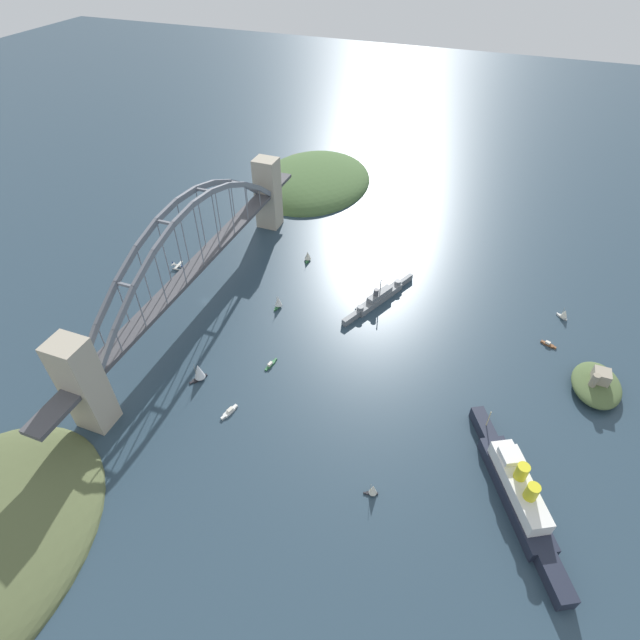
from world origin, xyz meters
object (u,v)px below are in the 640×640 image
object	(u,v)px
small_boat_1	(373,490)
small_boat_2	(229,412)
ocean_liner	(517,491)
seaplane_taxiing_near_bridge	(178,266)
small_boat_4	(308,256)
small_boat_5	(548,344)
naval_cruiser	(379,298)
small_boat_0	(564,314)
small_boat_3	(278,301)
fort_island_mid_harbor	(597,384)
small_boat_6	(199,371)
harbor_arch_bridge	(197,263)
small_boat_7	(271,364)

from	to	relation	value
small_boat_1	small_boat_2	size ratio (longest dim) A/B	0.71
ocean_liner	seaplane_taxiing_near_bridge	size ratio (longest dim) A/B	8.55
small_boat_4	small_boat_5	world-z (taller)	small_boat_4
seaplane_taxiing_near_bridge	small_boat_4	bearing A→B (deg)	117.35
naval_cruiser	seaplane_taxiing_near_bridge	world-z (taller)	naval_cruiser
small_boat_2	ocean_liner	bearing A→B (deg)	91.11
small_boat_1	small_boat_5	xyz separation A→B (m)	(-123.88, 68.85, -2.75)
seaplane_taxiing_near_bridge	small_boat_0	world-z (taller)	small_boat_0
small_boat_2	small_boat_5	world-z (taller)	small_boat_5
naval_cruiser	seaplane_taxiing_near_bridge	size ratio (longest dim) A/B	6.48
seaplane_taxiing_near_bridge	small_boat_3	world-z (taller)	small_boat_3
naval_cruiser	small_boat_1	bearing A→B (deg)	14.41
fort_island_mid_harbor	small_boat_6	xyz separation A→B (m)	(65.82, -196.71, 1.27)
small_boat_4	small_boat_6	distance (m)	123.70
naval_cruiser	small_boat_3	world-z (taller)	naval_cruiser
small_boat_4	harbor_arch_bridge	bearing A→B (deg)	-34.80
harbor_arch_bridge	small_boat_6	xyz separation A→B (m)	(58.19, 32.14, -23.17)
fort_island_mid_harbor	small_boat_7	distance (m)	171.25
small_boat_0	small_boat_3	distance (m)	174.18
small_boat_6	small_boat_7	world-z (taller)	small_boat_6
small_boat_5	small_boat_4	bearing A→B (deg)	-100.79
fort_island_mid_harbor	small_boat_0	xyz separation A→B (m)	(-54.54, -15.54, -0.89)
harbor_arch_bridge	fort_island_mid_harbor	size ratio (longest dim) A/B	7.81
small_boat_4	small_boat_7	xyz separation A→B (m)	(101.03, 18.29, -2.72)
naval_cruiser	small_boat_6	world-z (taller)	naval_cruiser
small_boat_5	small_boat_7	bearing A→B (deg)	-63.65
small_boat_6	small_boat_1	bearing A→B (deg)	73.26
naval_cruiser	small_boat_2	bearing A→B (deg)	-22.66
small_boat_0	small_boat_4	world-z (taller)	small_boat_4
ocean_liner	naval_cruiser	bearing A→B (deg)	-140.16
small_boat_1	small_boat_3	world-z (taller)	small_boat_3
ocean_liner	small_boat_3	xyz separation A→B (m)	(-81.19, -147.34, -1.88)
seaplane_taxiing_near_bridge	small_boat_3	bearing A→B (deg)	81.14
harbor_arch_bridge	small_boat_7	xyz separation A→B (m)	(36.21, 63.34, -27.99)
ocean_liner	small_boat_0	world-z (taller)	ocean_liner
small_boat_4	seaplane_taxiing_near_bridge	bearing A→B (deg)	-62.65
harbor_arch_bridge	seaplane_taxiing_near_bridge	size ratio (longest dim) A/B	27.39
naval_cruiser	small_boat_4	xyz separation A→B (m)	(-26.86, -58.89, 0.45)
small_boat_3	small_boat_6	world-z (taller)	small_boat_6
small_boat_3	small_boat_5	world-z (taller)	small_boat_3
seaplane_taxiing_near_bridge	small_boat_1	world-z (taller)	small_boat_1
harbor_arch_bridge	small_boat_2	xyz separation A→B (m)	(72.79, 57.71, -27.91)
naval_cruiser	harbor_arch_bridge	bearing A→B (deg)	-69.94
small_boat_5	naval_cruiser	bearing A→B (deg)	-92.10
ocean_liner	small_boat_2	world-z (taller)	ocean_liner
fort_island_mid_harbor	small_boat_4	size ratio (longest dim) A/B	3.96
small_boat_2	small_boat_4	distance (m)	138.22
ocean_liner	small_boat_1	world-z (taller)	ocean_liner
naval_cruiser	fort_island_mid_harbor	bearing A→B (deg)	76.35
fort_island_mid_harbor	small_boat_5	bearing A→B (deg)	-138.81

